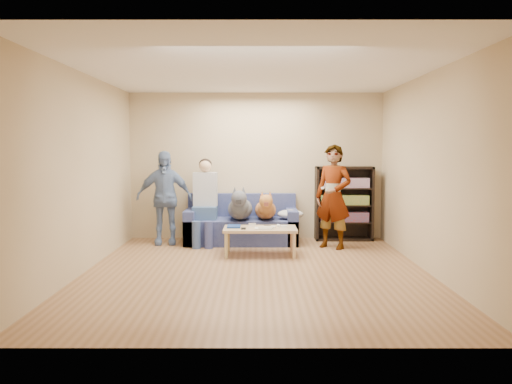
{
  "coord_description": "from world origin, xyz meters",
  "views": [
    {
      "loc": [
        0.01,
        -6.42,
        1.62
      ],
      "look_at": [
        0.0,
        1.2,
        0.95
      ],
      "focal_mm": 35.0,
      "sensor_mm": 36.0,
      "label": 1
    }
  ],
  "objects_px": {
    "sofa": "(242,226)",
    "person_standing_left": "(164,198)",
    "camera_silver": "(252,225)",
    "person_seated": "(205,198)",
    "coffee_table": "(260,231)",
    "dog_tan": "(266,209)",
    "person_standing_right": "(333,197)",
    "dog_gray": "(240,207)",
    "bookshelf": "(344,202)",
    "notebook_blue": "(234,226)"
  },
  "relations": [
    {
      "from": "dog_tan",
      "to": "sofa",
      "type": "bearing_deg",
      "value": 154.08
    },
    {
      "from": "person_seated",
      "to": "dog_gray",
      "type": "xyz_separation_m",
      "value": [
        0.6,
        -0.13,
        -0.14
      ]
    },
    {
      "from": "dog_gray",
      "to": "notebook_blue",
      "type": "bearing_deg",
      "value": -95.3
    },
    {
      "from": "coffee_table",
      "to": "person_standing_left",
      "type": "bearing_deg",
      "value": 151.03
    },
    {
      "from": "notebook_blue",
      "to": "dog_tan",
      "type": "xyz_separation_m",
      "value": [
        0.5,
        0.8,
        0.18
      ]
    },
    {
      "from": "person_standing_right",
      "to": "sofa",
      "type": "height_order",
      "value": "person_standing_right"
    },
    {
      "from": "person_standing_left",
      "to": "person_seated",
      "type": "bearing_deg",
      "value": -3.07
    },
    {
      "from": "camera_silver",
      "to": "bookshelf",
      "type": "relative_size",
      "value": 0.08
    },
    {
      "from": "person_standing_right",
      "to": "person_seated",
      "type": "distance_m",
      "value": 2.15
    },
    {
      "from": "person_seated",
      "to": "dog_tan",
      "type": "xyz_separation_m",
      "value": [
        1.03,
        -0.07,
        -0.16
      ]
    },
    {
      "from": "sofa",
      "to": "person_standing_left",
      "type": "bearing_deg",
      "value": -173.27
    },
    {
      "from": "person_standing_right",
      "to": "dog_tan",
      "type": "height_order",
      "value": "person_standing_right"
    },
    {
      "from": "person_standing_left",
      "to": "person_seated",
      "type": "height_order",
      "value": "person_standing_left"
    },
    {
      "from": "notebook_blue",
      "to": "sofa",
      "type": "height_order",
      "value": "sofa"
    },
    {
      "from": "sofa",
      "to": "person_seated",
      "type": "xyz_separation_m",
      "value": [
        -0.62,
        -0.13,
        0.49
      ]
    },
    {
      "from": "camera_silver",
      "to": "person_standing_left",
      "type": "bearing_deg",
      "value": 152.63
    },
    {
      "from": "person_standing_left",
      "to": "bookshelf",
      "type": "xyz_separation_m",
      "value": [
        3.1,
        0.39,
        -0.11
      ]
    },
    {
      "from": "camera_silver",
      "to": "person_seated",
      "type": "height_order",
      "value": "person_seated"
    },
    {
      "from": "sofa",
      "to": "dog_tan",
      "type": "distance_m",
      "value": 0.56
    },
    {
      "from": "person_standing_right",
      "to": "sofa",
      "type": "xyz_separation_m",
      "value": [
        -1.5,
        0.51,
        -0.56
      ]
    },
    {
      "from": "person_standing_right",
      "to": "dog_gray",
      "type": "xyz_separation_m",
      "value": [
        -1.52,
        0.25,
        -0.2
      ]
    },
    {
      "from": "person_seated",
      "to": "bookshelf",
      "type": "relative_size",
      "value": 1.13
    },
    {
      "from": "person_standing_left",
      "to": "sofa",
      "type": "height_order",
      "value": "person_standing_left"
    },
    {
      "from": "person_standing_left",
      "to": "dog_tan",
      "type": "bearing_deg",
      "value": -6.87
    },
    {
      "from": "person_standing_left",
      "to": "dog_gray",
      "type": "relative_size",
      "value": 1.26
    },
    {
      "from": "sofa",
      "to": "dog_gray",
      "type": "bearing_deg",
      "value": -94.23
    },
    {
      "from": "notebook_blue",
      "to": "person_standing_left",
      "type": "bearing_deg",
      "value": 145.2
    },
    {
      "from": "notebook_blue",
      "to": "sofa",
      "type": "distance_m",
      "value": 1.01
    },
    {
      "from": "person_standing_right",
      "to": "bookshelf",
      "type": "bearing_deg",
      "value": 103.06
    },
    {
      "from": "notebook_blue",
      "to": "dog_gray",
      "type": "xyz_separation_m",
      "value": [
        0.07,
        0.74,
        0.2
      ]
    },
    {
      "from": "person_standing_right",
      "to": "person_seated",
      "type": "height_order",
      "value": "person_standing_right"
    },
    {
      "from": "dog_tan",
      "to": "coffee_table",
      "type": "relative_size",
      "value": 1.04
    },
    {
      "from": "person_standing_right",
      "to": "notebook_blue",
      "type": "xyz_separation_m",
      "value": [
        -1.59,
        -0.49,
        -0.41
      ]
    },
    {
      "from": "dog_gray",
      "to": "bookshelf",
      "type": "bearing_deg",
      "value": 15.14
    },
    {
      "from": "bookshelf",
      "to": "person_standing_left",
      "type": "bearing_deg",
      "value": -172.88
    },
    {
      "from": "coffee_table",
      "to": "bookshelf",
      "type": "xyz_separation_m",
      "value": [
        1.49,
        1.28,
        0.31
      ]
    },
    {
      "from": "sofa",
      "to": "person_seated",
      "type": "height_order",
      "value": "person_seated"
    },
    {
      "from": "person_standing_right",
      "to": "dog_gray",
      "type": "height_order",
      "value": "person_standing_right"
    },
    {
      "from": "sofa",
      "to": "dog_tan",
      "type": "height_order",
      "value": "dog_tan"
    },
    {
      "from": "notebook_blue",
      "to": "coffee_table",
      "type": "bearing_deg",
      "value": -7.13
    },
    {
      "from": "dog_gray",
      "to": "sofa",
      "type": "bearing_deg",
      "value": 85.77
    },
    {
      "from": "person_seated",
      "to": "dog_tan",
      "type": "relative_size",
      "value": 1.29
    },
    {
      "from": "sofa",
      "to": "bookshelf",
      "type": "xyz_separation_m",
      "value": [
        1.8,
        0.23,
        0.4
      ]
    },
    {
      "from": "camera_silver",
      "to": "person_standing_right",
      "type": "bearing_deg",
      "value": 17.81
    },
    {
      "from": "camera_silver",
      "to": "sofa",
      "type": "bearing_deg",
      "value": 101.73
    },
    {
      "from": "dog_gray",
      "to": "bookshelf",
      "type": "height_order",
      "value": "bookshelf"
    },
    {
      "from": "camera_silver",
      "to": "coffee_table",
      "type": "distance_m",
      "value": 0.18
    },
    {
      "from": "coffee_table",
      "to": "camera_silver",
      "type": "bearing_deg",
      "value": 135.0
    },
    {
      "from": "coffee_table",
      "to": "sofa",
      "type": "bearing_deg",
      "value": 106.62
    },
    {
      "from": "dog_gray",
      "to": "dog_tan",
      "type": "xyz_separation_m",
      "value": [
        0.43,
        0.06,
        -0.03
      ]
    }
  ]
}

